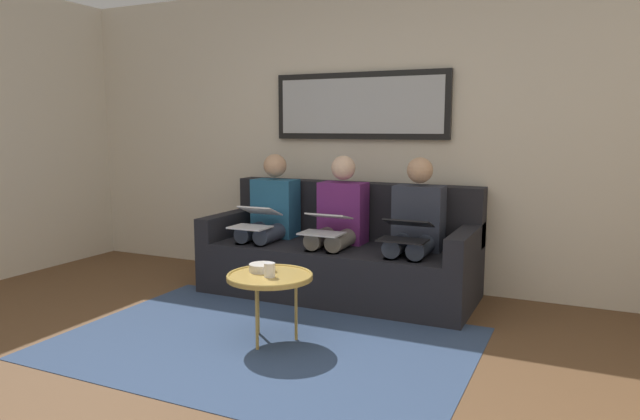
% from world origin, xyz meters
% --- Properties ---
extents(ground_plane, '(6.00, 5.20, 0.10)m').
position_xyz_m(ground_plane, '(0.00, 0.00, -0.05)').
color(ground_plane, brown).
extents(wall_rear, '(6.00, 0.12, 2.60)m').
position_xyz_m(wall_rear, '(0.00, -2.60, 1.30)').
color(wall_rear, beige).
rests_on(wall_rear, ground_plane).
extents(area_rug, '(2.60, 1.80, 0.01)m').
position_xyz_m(area_rug, '(0.00, -0.85, 0.00)').
color(area_rug, '#33476B').
rests_on(area_rug, ground_plane).
extents(couch, '(2.20, 0.90, 0.90)m').
position_xyz_m(couch, '(0.00, -2.12, 0.31)').
color(couch, black).
rests_on(couch, ground_plane).
extents(framed_mirror, '(1.58, 0.05, 0.57)m').
position_xyz_m(framed_mirror, '(0.00, -2.51, 1.55)').
color(framed_mirror, black).
extents(coffee_table, '(0.55, 0.55, 0.45)m').
position_xyz_m(coffee_table, '(-0.02, -0.90, 0.42)').
color(coffee_table, tan).
rests_on(coffee_table, ground_plane).
extents(cup, '(0.07, 0.07, 0.09)m').
position_xyz_m(cup, '(-0.04, -0.86, 0.48)').
color(cup, silver).
rests_on(cup, coffee_table).
extents(bowl, '(0.17, 0.17, 0.05)m').
position_xyz_m(bowl, '(0.07, -0.96, 0.46)').
color(bowl, beige).
rests_on(bowl, coffee_table).
extents(person_left, '(0.38, 0.58, 1.14)m').
position_xyz_m(person_left, '(-0.64, -2.05, 0.61)').
color(person_left, '#2D3342').
rests_on(person_left, couch).
extents(laptop_black, '(0.34, 0.34, 0.15)m').
position_xyz_m(laptop_black, '(-0.64, -1.81, 0.63)').
color(laptop_black, black).
extents(person_middle, '(0.38, 0.58, 1.14)m').
position_xyz_m(person_middle, '(0.00, -2.05, 0.61)').
color(person_middle, '#66236B').
rests_on(person_middle, couch).
extents(laptop_silver, '(0.32, 0.36, 0.15)m').
position_xyz_m(laptop_silver, '(0.00, -1.81, 0.63)').
color(laptop_silver, silver).
extents(person_right, '(0.38, 0.58, 1.14)m').
position_xyz_m(person_right, '(0.64, -2.05, 0.61)').
color(person_right, '#235B84').
rests_on(person_right, couch).
extents(laptop_white, '(0.31, 0.38, 0.17)m').
position_xyz_m(laptop_white, '(0.64, -1.82, 0.63)').
color(laptop_white, white).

